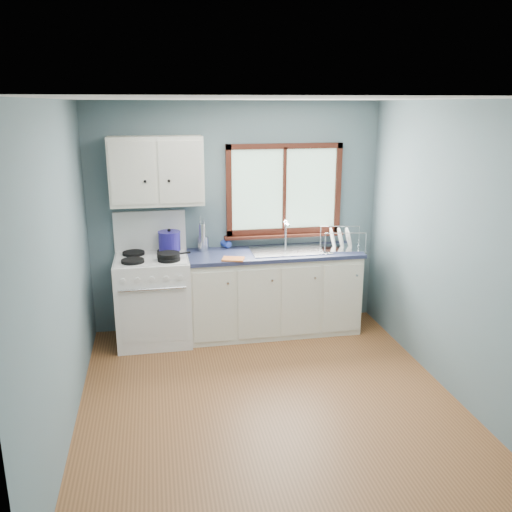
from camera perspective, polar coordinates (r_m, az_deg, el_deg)
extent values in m
cube|color=brown|center=(4.81, 1.46, -15.22)|extent=(3.20, 3.60, 0.02)
cube|color=white|center=(4.12, 1.71, 16.36)|extent=(3.20, 3.60, 0.02)
cube|color=slate|center=(6.03, -2.08, 4.12)|extent=(3.20, 0.02, 2.50)
cube|color=slate|center=(2.68, 9.98, -11.51)|extent=(3.20, 0.02, 2.50)
cube|color=slate|center=(4.27, -20.05, -1.78)|extent=(0.02, 3.60, 2.50)
cube|color=slate|center=(4.89, 20.34, 0.36)|extent=(0.02, 3.60, 2.50)
cube|color=white|center=(5.85, -10.75, -4.58)|extent=(0.76, 0.65, 0.92)
cube|color=white|center=(5.95, -11.10, 2.59)|extent=(0.76, 0.05, 0.44)
cube|color=silver|center=(5.71, -10.99, -0.20)|extent=(0.72, 0.59, 0.01)
cylinder|color=black|center=(5.56, -12.85, -0.51)|extent=(0.23, 0.23, 0.03)
cylinder|color=black|center=(5.56, -9.14, -0.33)|extent=(0.23, 0.23, 0.03)
cylinder|color=black|center=(5.85, -12.76, 0.30)|extent=(0.23, 0.23, 0.03)
cylinder|color=black|center=(5.85, -9.24, 0.48)|extent=(0.23, 0.23, 0.03)
cylinder|color=silver|center=(5.44, -10.86, -3.46)|extent=(0.66, 0.02, 0.02)
cube|color=silver|center=(5.57, -10.70, -6.30)|extent=(0.66, 0.01, 0.55)
cube|color=silver|center=(6.01, 1.82, -3.95)|extent=(1.85, 0.60, 0.88)
cube|color=black|center=(6.17, 1.74, -7.38)|extent=(1.85, 0.54, 0.08)
cube|color=#1F2542|center=(5.87, 1.85, 0.28)|extent=(1.89, 0.64, 0.04)
cube|color=silver|center=(5.90, 3.56, 0.58)|extent=(0.84, 0.46, 0.01)
cube|color=silver|center=(5.88, 1.66, -0.20)|extent=(0.36, 0.40, 0.14)
cube|color=silver|center=(5.97, 5.41, 0.00)|extent=(0.36, 0.40, 0.14)
cylinder|color=silver|center=(6.06, 3.12, 2.32)|extent=(0.02, 0.02, 0.28)
cylinder|color=silver|center=(5.96, 3.30, 3.38)|extent=(0.02, 0.16, 0.02)
sphere|color=silver|center=(6.03, 3.14, 3.62)|extent=(0.04, 0.04, 0.04)
cube|color=#9EC6A8|center=(6.06, 2.97, 7.05)|extent=(1.22, 0.01, 0.92)
cube|color=#451B11|center=(5.99, 3.07, 11.47)|extent=(1.30, 0.05, 0.06)
cube|color=#451B11|center=(6.13, 2.95, 2.68)|extent=(1.30, 0.05, 0.06)
cube|color=#451B11|center=(5.92, -2.87, 6.85)|extent=(0.06, 0.05, 1.00)
cube|color=#451B11|center=(6.21, 8.62, 7.12)|extent=(0.06, 0.05, 1.00)
cube|color=#451B11|center=(6.04, 3.01, 7.02)|extent=(0.03, 0.05, 0.92)
cube|color=#451B11|center=(6.11, 3.01, 2.16)|extent=(1.36, 0.10, 0.03)
cube|color=silver|center=(5.70, -10.44, 8.80)|extent=(0.95, 0.32, 0.70)
cube|color=silver|center=(5.54, -12.90, 8.46)|extent=(0.44, 0.01, 0.62)
cube|color=silver|center=(5.54, -7.93, 8.71)|extent=(0.44, 0.01, 0.62)
sphere|color=black|center=(5.53, -11.60, 7.69)|extent=(0.03, 0.03, 0.03)
sphere|color=black|center=(5.53, -9.15, 7.82)|extent=(0.03, 0.03, 0.03)
cylinder|color=black|center=(5.57, -9.20, 0.10)|extent=(0.29, 0.29, 0.05)
cube|color=black|center=(5.61, -7.57, 0.31)|extent=(0.13, 0.06, 0.01)
cylinder|color=navy|center=(5.81, -9.10, 1.53)|extent=(0.30, 0.30, 0.19)
cylinder|color=navy|center=(5.79, -9.14, 2.50)|extent=(0.31, 0.31, 0.01)
sphere|color=black|center=(5.78, -9.15, 2.67)|extent=(0.05, 0.05, 0.04)
cylinder|color=silver|center=(5.93, -5.59, 1.34)|extent=(0.15, 0.15, 0.15)
cylinder|color=silver|center=(5.91, -5.48, 2.86)|extent=(0.01, 0.01, 0.22)
cylinder|color=silver|center=(5.89, -5.88, 3.02)|extent=(0.01, 0.01, 0.26)
cylinder|color=silver|center=(5.87, -5.56, 2.69)|extent=(0.01, 0.01, 0.20)
cylinder|color=silver|center=(5.86, -5.68, 1.94)|extent=(0.07, 0.07, 0.31)
imported|color=#253EB0|center=(5.96, -2.88, 1.83)|extent=(0.11, 0.11, 0.22)
cube|color=#C6652B|center=(5.56, -2.42, -0.32)|extent=(0.26, 0.22, 0.02)
cube|color=silver|center=(6.04, 9.06, 0.81)|extent=(0.51, 0.42, 0.02)
cylinder|color=silver|center=(5.82, 7.27, 1.34)|extent=(0.01, 0.01, 0.22)
cylinder|color=silver|center=(5.90, 11.49, 1.36)|extent=(0.01, 0.01, 0.22)
cylinder|color=silver|center=(6.13, 6.80, 2.11)|extent=(0.01, 0.01, 0.22)
cylinder|color=silver|center=(6.21, 10.81, 2.12)|extent=(0.01, 0.01, 0.22)
cylinder|color=silver|center=(5.83, 9.45, 2.40)|extent=(0.44, 0.08, 0.01)
cylinder|color=silver|center=(6.15, 8.86, 3.11)|extent=(0.44, 0.08, 0.01)
cylinder|color=white|center=(5.99, 8.07, 1.84)|extent=(0.10, 0.25, 0.24)
cylinder|color=white|center=(6.01, 8.90, 1.85)|extent=(0.10, 0.25, 0.24)
cylinder|color=white|center=(6.02, 9.72, 1.85)|extent=(0.10, 0.25, 0.24)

